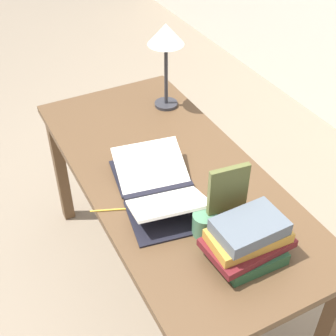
{
  "coord_description": "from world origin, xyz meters",
  "views": [
    {
      "loc": [
        1.35,
        -0.71,
        2.02
      ],
      "look_at": [
        0.06,
        -0.04,
        0.84
      ],
      "focal_mm": 50.0,
      "sensor_mm": 36.0,
      "label": 1
    }
  ],
  "objects_px": {
    "coffee_mug": "(204,224)",
    "pencil": "(113,210)",
    "reading_lamp": "(166,40)",
    "open_book": "(159,188)",
    "book_stack_tall": "(248,240)",
    "book_standing_upright": "(227,199)"
  },
  "relations": [
    {
      "from": "book_stack_tall",
      "to": "book_standing_upright",
      "type": "bearing_deg",
      "value": 176.69
    },
    {
      "from": "book_stack_tall",
      "to": "reading_lamp",
      "type": "xyz_separation_m",
      "value": [
        -1.01,
        0.21,
        0.27
      ]
    },
    {
      "from": "coffee_mug",
      "to": "pencil",
      "type": "xyz_separation_m",
      "value": [
        -0.26,
        -0.25,
        -0.04
      ]
    },
    {
      "from": "book_standing_upright",
      "to": "pencil",
      "type": "relative_size",
      "value": 1.69
    },
    {
      "from": "open_book",
      "to": "reading_lamp",
      "type": "xyz_separation_m",
      "value": [
        -0.59,
        0.33,
        0.32
      ]
    },
    {
      "from": "book_standing_upright",
      "to": "open_book",
      "type": "bearing_deg",
      "value": -147.43
    },
    {
      "from": "book_standing_upright",
      "to": "pencil",
      "type": "height_order",
      "value": "book_standing_upright"
    },
    {
      "from": "reading_lamp",
      "to": "pencil",
      "type": "relative_size",
      "value": 2.61
    },
    {
      "from": "reading_lamp",
      "to": "book_standing_upright",
      "type": "bearing_deg",
      "value": -13.04
    },
    {
      "from": "reading_lamp",
      "to": "pencil",
      "type": "distance_m",
      "value": 0.87
    },
    {
      "from": "open_book",
      "to": "coffee_mug",
      "type": "distance_m",
      "value": 0.27
    },
    {
      "from": "coffee_mug",
      "to": "pencil",
      "type": "relative_size",
      "value": 0.72
    },
    {
      "from": "reading_lamp",
      "to": "coffee_mug",
      "type": "distance_m",
      "value": 0.95
    },
    {
      "from": "reading_lamp",
      "to": "open_book",
      "type": "bearing_deg",
      "value": -29.58
    },
    {
      "from": "open_book",
      "to": "pencil",
      "type": "bearing_deg",
      "value": -78.7
    },
    {
      "from": "book_stack_tall",
      "to": "pencil",
      "type": "relative_size",
      "value": 1.81
    },
    {
      "from": "reading_lamp",
      "to": "coffee_mug",
      "type": "xyz_separation_m",
      "value": [
        0.85,
        -0.28,
        -0.31
      ]
    },
    {
      "from": "open_book",
      "to": "pencil",
      "type": "distance_m",
      "value": 0.2
    },
    {
      "from": "reading_lamp",
      "to": "book_stack_tall",
      "type": "bearing_deg",
      "value": -11.64
    },
    {
      "from": "book_stack_tall",
      "to": "coffee_mug",
      "type": "bearing_deg",
      "value": -155.49
    },
    {
      "from": "book_standing_upright",
      "to": "reading_lamp",
      "type": "height_order",
      "value": "reading_lamp"
    },
    {
      "from": "pencil",
      "to": "book_standing_upright",
      "type": "bearing_deg",
      "value": 51.17
    }
  ]
}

